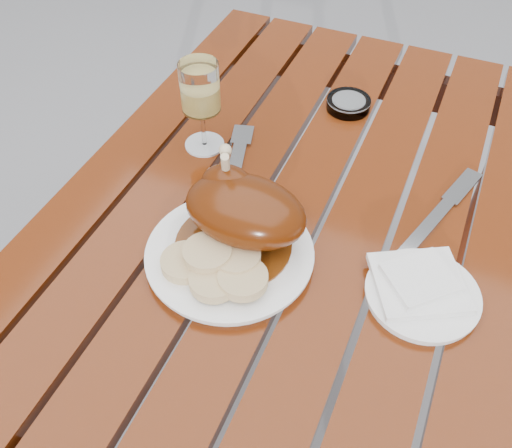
{
  "coord_description": "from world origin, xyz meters",
  "views": [
    {
      "loc": [
        0.22,
        -0.69,
        1.46
      ],
      "look_at": [
        -0.03,
        -0.11,
        0.78
      ],
      "focal_mm": 40.0,
      "sensor_mm": 36.0,
      "label": 1
    }
  ],
  "objects_px": {
    "dinner_plate": "(230,255)",
    "ashtray": "(348,104)",
    "table": "(288,318)",
    "side_plate": "(422,295)",
    "wine_glass": "(202,107)"
  },
  "relations": [
    {
      "from": "ashtray",
      "to": "dinner_plate",
      "type": "bearing_deg",
      "value": -96.76
    },
    {
      "from": "dinner_plate",
      "to": "side_plate",
      "type": "distance_m",
      "value": 0.3
    },
    {
      "from": "dinner_plate",
      "to": "side_plate",
      "type": "bearing_deg",
      "value": 8.35
    },
    {
      "from": "table",
      "to": "wine_glass",
      "type": "relative_size",
      "value": 6.72
    },
    {
      "from": "dinner_plate",
      "to": "wine_glass",
      "type": "height_order",
      "value": "wine_glass"
    },
    {
      "from": "table",
      "to": "wine_glass",
      "type": "distance_m",
      "value": 0.52
    },
    {
      "from": "table",
      "to": "ashtray",
      "type": "xyz_separation_m",
      "value": [
        0.0,
        0.3,
        0.39
      ]
    },
    {
      "from": "side_plate",
      "to": "dinner_plate",
      "type": "bearing_deg",
      "value": -171.65
    },
    {
      "from": "ashtray",
      "to": "side_plate",
      "type": "bearing_deg",
      "value": -60.03
    },
    {
      "from": "table",
      "to": "dinner_plate",
      "type": "xyz_separation_m",
      "value": [
        -0.05,
        -0.17,
        0.38
      ]
    },
    {
      "from": "dinner_plate",
      "to": "ashtray",
      "type": "relative_size",
      "value": 2.95
    },
    {
      "from": "side_plate",
      "to": "ashtray",
      "type": "bearing_deg",
      "value": 119.97
    },
    {
      "from": "side_plate",
      "to": "ashtray",
      "type": "height_order",
      "value": "ashtray"
    },
    {
      "from": "table",
      "to": "wine_glass",
      "type": "bearing_deg",
      "value": 162.38
    },
    {
      "from": "wine_glass",
      "to": "side_plate",
      "type": "height_order",
      "value": "wine_glass"
    }
  ]
}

